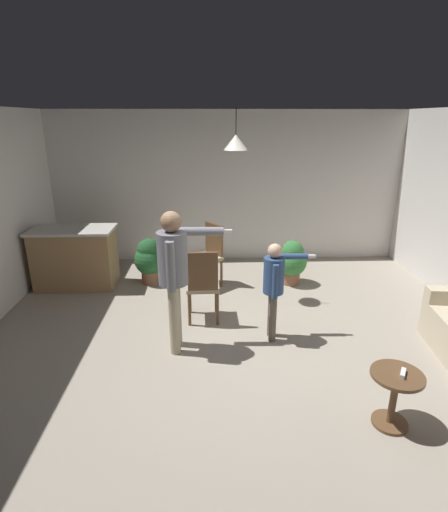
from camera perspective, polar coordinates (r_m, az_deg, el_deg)
The scene contains 12 objects.
ground at distance 4.74m, azimuth 2.24°, elevation -13.17°, with size 7.68×7.68×0.00m, color #9E9384.
wall_back at distance 7.29m, azimuth 0.50°, elevation 9.85°, with size 6.40×0.10×2.70m, color silver.
kitchen_counter at distance 6.61m, azimuth -20.72°, elevation -0.22°, with size 1.26×0.66×0.95m.
side_table_by_couch at distance 3.84m, azimuth 23.45°, elevation -17.73°, with size 0.44×0.44×0.52m.
person_adult at distance 4.31m, azimuth -7.22°, elevation -1.62°, with size 0.82×0.48×1.64m.
person_child at distance 4.63m, azimuth 7.32°, elevation -3.65°, with size 0.63×0.35×1.21m.
dining_chair_by_counter at distance 5.07m, azimuth -3.07°, elevation -3.93°, with size 0.43×0.43×1.00m.
dining_chair_near_wall at distance 6.19m, azimuth -2.23°, elevation 0.44°, with size 0.59×0.59×1.00m.
potted_plant_corner at distance 6.45m, azimuth -10.75°, elevation -0.38°, with size 0.49×0.49×0.75m.
potted_plant_by_wall at distance 6.39m, azimuth 9.83°, elevation -0.62°, with size 0.47×0.47×0.73m.
spare_remote_on_table at distance 3.73m, azimuth 24.48°, elevation -15.19°, with size 0.04×0.13×0.04m, color white.
ceiling_light_pendant at distance 5.39m, azimuth 1.72°, elevation 16.16°, with size 0.32×0.32×0.55m.
Camera 1 is at (-0.33, -3.99, 2.54)m, focal length 27.63 mm.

